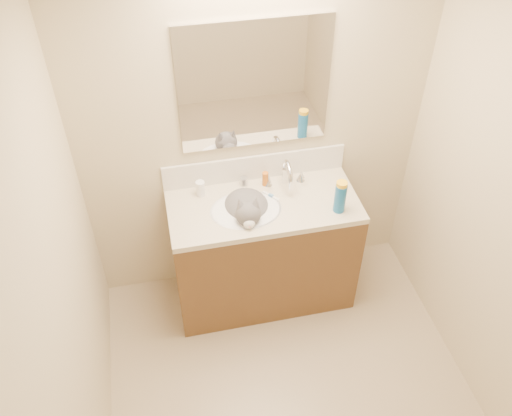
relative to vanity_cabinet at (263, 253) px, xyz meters
name	(u,v)px	position (x,y,z in m)	size (l,w,h in m)	color
ground	(298,416)	(0.00, -0.97, -0.41)	(2.50, 2.50, 0.00)	tan
room_shell	(317,242)	(0.00, -0.97, 1.08)	(2.24, 2.54, 2.52)	beige
vanity_cabinet	(263,253)	(0.00, 0.00, 0.00)	(1.20, 0.55, 0.82)	brown
counter_slab	(264,206)	(0.00, 0.00, 0.43)	(1.20, 0.55, 0.04)	beige
basin	(246,218)	(-0.12, -0.03, 0.38)	(0.45, 0.36, 0.14)	white
faucet	(286,176)	(0.18, 0.14, 0.54)	(0.28, 0.20, 0.21)	silver
cat	(247,210)	(-0.11, -0.01, 0.42)	(0.34, 0.43, 0.33)	#575457
backsplash	(255,167)	(0.00, 0.26, 0.54)	(1.20, 0.02, 0.18)	silver
mirror	(255,86)	(0.00, 0.26, 1.13)	(0.90, 0.02, 0.80)	white
pill_bottle	(201,188)	(-0.37, 0.17, 0.50)	(0.06, 0.06, 0.10)	white
pill_label	(201,189)	(-0.37, 0.17, 0.49)	(0.06, 0.06, 0.04)	orange
silver_jar	(244,181)	(-0.08, 0.21, 0.48)	(0.05, 0.05, 0.06)	#B7B7BC
amber_bottle	(265,179)	(0.05, 0.18, 0.50)	(0.04, 0.04, 0.10)	#CA6517
toothbrush	(271,196)	(0.06, 0.06, 0.45)	(0.01, 0.13, 0.01)	white
toothbrush_head	(271,195)	(0.06, 0.06, 0.46)	(0.02, 0.03, 0.02)	#5D92C6
spray_can	(340,198)	(0.44, -0.16, 0.55)	(0.07, 0.07, 0.20)	#165D9D
spray_cap	(342,185)	(0.44, -0.16, 0.65)	(0.07, 0.07, 0.04)	yellow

